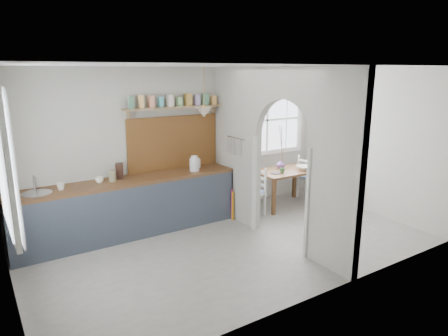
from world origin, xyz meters
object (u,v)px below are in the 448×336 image
chair_left (251,191)px  kettle (194,163)px  dining_table (285,188)px  chair_right (311,177)px  vase (281,164)px

chair_left → kettle: size_ratio=3.40×
dining_table → chair_left: size_ratio=1.27×
dining_table → chair_right: chair_right is taller
chair_right → vase: (-0.75, 0.08, 0.34)m
dining_table → kettle: size_ratio=4.31×
dining_table → vase: size_ratio=6.39×
chair_left → chair_right: 1.63m
chair_right → kettle: 2.68m
dining_table → kettle: kettle is taller
chair_right → chair_left: bearing=87.8°
chair_left → vase: bearing=104.4°
kettle → chair_right: bearing=13.4°
dining_table → vase: (0.01, 0.16, 0.44)m
dining_table → kettle: 1.98m
vase → dining_table: bearing=-95.0°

